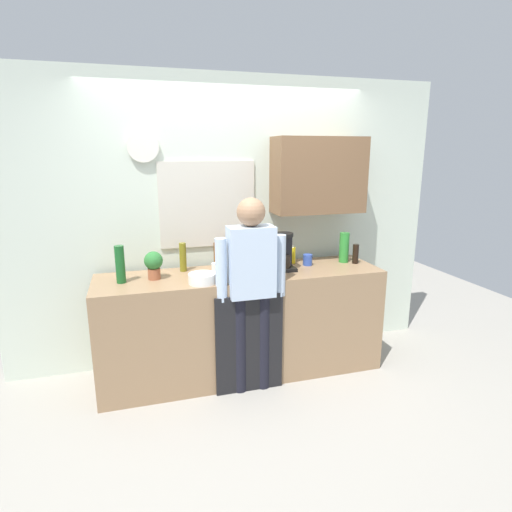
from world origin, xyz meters
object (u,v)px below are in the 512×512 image
(mixing_bowl, at_px, (202,278))
(bottle_clear_soda, at_px, (344,247))
(cup_terracotta_mug, at_px, (228,273))
(dish_soap, at_px, (292,255))
(coffee_maker, at_px, (282,253))
(potted_plant, at_px, (154,263))
(bottle_olive_oil, at_px, (183,257))
(bottle_amber_beer, at_px, (217,256))
(bottle_dark_sauce, at_px, (356,254))
(bottle_red_vinegar, at_px, (240,265))
(cup_blue_mug, at_px, (308,260))
(cup_white_mug, at_px, (216,269))
(person_at_sink, at_px, (251,280))
(bottle_green_wine, at_px, (120,264))

(mixing_bowl, bearing_deg, bottle_clear_soda, 11.62)
(cup_terracotta_mug, distance_m, dish_soap, 0.75)
(coffee_maker, height_order, potted_plant, coffee_maker)
(bottle_olive_oil, bearing_deg, potted_plant, -146.29)
(bottle_amber_beer, relative_size, bottle_dark_sauce, 1.28)
(bottle_red_vinegar, bearing_deg, dish_soap, 29.97)
(mixing_bowl, height_order, dish_soap, dish_soap)
(cup_blue_mug, distance_m, cup_white_mug, 0.86)
(cup_blue_mug, height_order, mixing_bowl, cup_blue_mug)
(cup_blue_mug, relative_size, dish_soap, 0.56)
(bottle_red_vinegar, relative_size, mixing_bowl, 1.00)
(bottle_red_vinegar, xyz_separation_m, person_at_sink, (0.05, -0.14, -0.09))
(cup_blue_mug, height_order, potted_plant, potted_plant)
(bottle_olive_oil, bearing_deg, coffee_maker, -12.56)
(bottle_amber_beer, relative_size, person_at_sink, 0.14)
(bottle_clear_soda, distance_m, person_at_sink, 1.09)
(coffee_maker, distance_m, cup_white_mug, 0.59)
(potted_plant, bearing_deg, coffee_maker, -0.89)
(cup_blue_mug, bearing_deg, cup_white_mug, -176.78)
(bottle_red_vinegar, xyz_separation_m, potted_plant, (-0.68, 0.18, 0.02))
(coffee_maker, relative_size, potted_plant, 1.43)
(bottle_clear_soda, distance_m, bottle_olive_oil, 1.49)
(coffee_maker, bearing_deg, bottle_olive_oil, 167.44)
(bottle_green_wine, xyz_separation_m, cup_blue_mug, (1.62, 0.08, -0.10))
(cup_blue_mug, relative_size, potted_plant, 0.43)
(coffee_maker, bearing_deg, cup_white_mug, 178.26)
(cup_blue_mug, xyz_separation_m, cup_terracotta_mug, (-0.79, -0.21, -0.00))
(bottle_red_vinegar, height_order, cup_blue_mug, bottle_red_vinegar)
(bottle_green_wine, distance_m, cup_blue_mug, 1.63)
(cup_white_mug, bearing_deg, dish_soap, 11.74)
(bottle_green_wine, height_order, cup_terracotta_mug, bottle_green_wine)
(coffee_maker, distance_m, mixing_bowl, 0.78)
(bottle_clear_soda, height_order, dish_soap, bottle_clear_soda)
(bottle_amber_beer, relative_size, mixing_bowl, 1.05)
(bottle_red_vinegar, bearing_deg, person_at_sink, -70.96)
(bottle_amber_beer, xyz_separation_m, dish_soap, (0.70, -0.03, -0.04))
(bottle_clear_soda, xyz_separation_m, potted_plant, (-1.74, -0.06, -0.01))
(coffee_maker, distance_m, bottle_amber_beer, 0.58)
(bottle_clear_soda, bearing_deg, bottle_green_wine, -177.47)
(bottle_red_vinegar, distance_m, cup_terracotta_mug, 0.12)
(mixing_bowl, distance_m, person_at_sink, 0.38)
(potted_plant, bearing_deg, cup_blue_mug, 2.05)
(bottle_amber_beer, distance_m, mixing_bowl, 0.46)
(bottle_clear_soda, height_order, bottle_red_vinegar, bottle_clear_soda)
(bottle_dark_sauce, xyz_separation_m, mixing_bowl, (-1.46, -0.21, -0.05))
(bottle_dark_sauce, height_order, cup_blue_mug, bottle_dark_sauce)
(bottle_amber_beer, height_order, bottle_dark_sauce, bottle_amber_beer)
(bottle_red_vinegar, bearing_deg, cup_white_mug, 132.66)
(bottle_dark_sauce, height_order, person_at_sink, person_at_sink)
(dish_soap, bearing_deg, bottle_amber_beer, 177.94)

